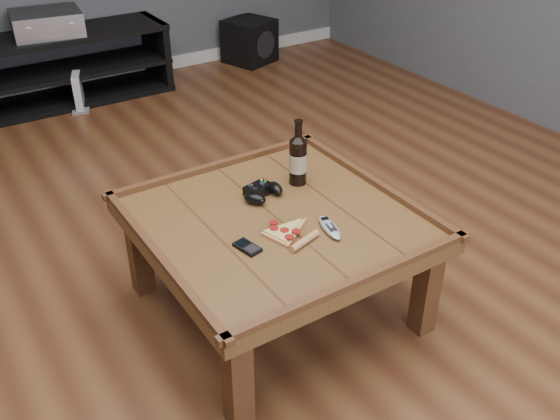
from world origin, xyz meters
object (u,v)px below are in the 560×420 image
av_receiver (47,23)px  game_console (79,93)px  media_console (70,67)px  coffee_table (277,230)px  pizza_slice (287,234)px  smartphone (247,247)px  subwoofer (250,41)px  beer_bottle (298,158)px  remote_control (330,227)px  game_controller (262,192)px

av_receiver → game_console: bearing=-59.6°
media_console → game_console: bearing=-95.6°
coffee_table → game_console: (-0.02, 2.55, -0.27)m
pizza_slice → smartphone: size_ratio=2.58×
media_console → subwoofer: bearing=1.8°
beer_bottle → pizza_slice: size_ratio=0.98×
remote_control → av_receiver: (-0.22, 2.92, 0.12)m
pizza_slice → remote_control: pizza_slice is taller
pizza_slice → subwoofer: 3.32m
smartphone → remote_control: 0.32m
game_controller → remote_control: size_ratio=1.09×
game_controller → smartphone: size_ratio=1.71×
coffee_table → media_console: 2.75m
beer_bottle → smartphone: size_ratio=2.53×
coffee_table → pizza_slice: (-0.03, -0.12, 0.07)m
media_console → game_controller: (0.04, -2.59, 0.23)m
game_controller → game_console: game_controller is taller
game_controller → remote_control: game_controller is taller
coffee_table → smartphone: (-0.20, -0.12, 0.07)m
game_controller → coffee_table: bearing=-115.8°
coffee_table → smartphone: coffee_table is taller
coffee_table → game_controller: size_ratio=5.38×
smartphone → beer_bottle: bearing=23.8°
smartphone → coffee_table: bearing=18.8°
smartphone → remote_control: bearing=-23.0°
smartphone → subwoofer: (1.72, 2.91, -0.28)m
media_console → av_receiver: (-0.10, -0.01, 0.33)m
av_receiver → subwoofer: size_ratio=1.11×
pizza_slice → subwoofer: (1.55, 2.92, -0.28)m
pizza_slice → av_receiver: 2.87m
media_console → subwoofer: 1.52m
coffee_table → game_controller: bearing=77.5°
media_console → coffee_table: bearing=-90.0°
game_controller → av_receiver: bearing=79.7°
smartphone → remote_control: size_ratio=0.64×
coffee_table → media_console: media_console is taller
media_console → pizza_slice: size_ratio=4.86×
pizza_slice → subwoofer: bearing=45.6°
av_receiver → coffee_table: bearing=-80.1°
media_console → av_receiver: 0.35m
beer_bottle → remote_control: size_ratio=1.62×
pizza_slice → game_console: size_ratio=1.12×
pizza_slice → remote_control: 0.16m
remote_control → game_controller: bearing=117.3°
game_controller → av_receiver: 2.59m
media_console → pizza_slice: 2.88m
beer_bottle → av_receiver: beer_bottle is taller
beer_bottle → pizza_slice: beer_bottle is taller
beer_bottle → game_controller: bearing=-173.8°
subwoofer → coffee_table: bearing=-137.5°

